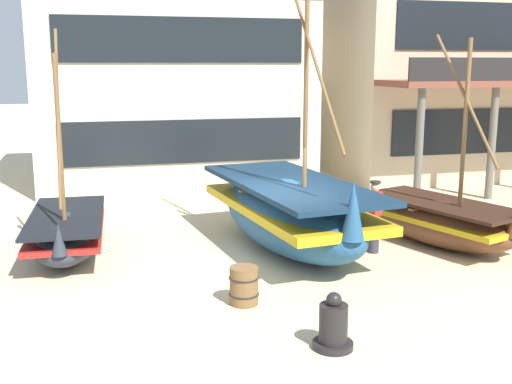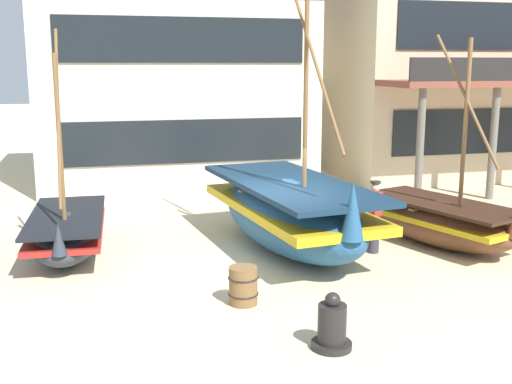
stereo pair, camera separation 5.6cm
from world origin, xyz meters
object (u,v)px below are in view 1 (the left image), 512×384
(wooden_barrel, at_px, (244,286))
(harbor_building_main, at_px, (171,88))
(harbor_building_annex, at_px, (454,78))
(fishing_boat_near_left, at_px, (67,232))
(fisherman_by_hull, at_px, (374,217))
(capstan_winch, at_px, (333,326))
(fishing_boat_centre_large, at_px, (290,212))
(fishing_boat_far_right, at_px, (442,221))

(wooden_barrel, height_order, harbor_building_main, harbor_building_main)
(harbor_building_annex, bearing_deg, fishing_boat_near_left, -152.72)
(fishing_boat_near_left, distance_m, wooden_barrel, 5.11)
(fisherman_by_hull, relative_size, wooden_barrel, 2.41)
(wooden_barrel, distance_m, harbor_building_annex, 16.23)
(fishing_boat_near_left, distance_m, harbor_building_main, 10.27)
(capstan_winch, relative_size, harbor_building_main, 0.09)
(fishing_boat_near_left, relative_size, wooden_barrel, 7.20)
(fishing_boat_centre_large, xyz_separation_m, fishing_boat_far_right, (3.63, -0.57, -0.30))
(wooden_barrel, distance_m, harbor_building_main, 13.52)
(fishing_boat_far_right, xyz_separation_m, fisherman_by_hull, (-1.83, -0.12, 0.23))
(capstan_winch, relative_size, harbor_building_annex, 0.10)
(fisherman_by_hull, height_order, harbor_building_main, harbor_building_main)
(fishing_boat_far_right, bearing_deg, fisherman_by_hull, -176.16)
(fishing_boat_centre_large, height_order, harbor_building_annex, harbor_building_annex)
(fishing_boat_centre_large, distance_m, capstan_winch, 5.25)
(capstan_winch, bearing_deg, harbor_building_main, 91.89)
(fishing_boat_near_left, relative_size, harbor_building_main, 0.51)
(fishing_boat_centre_large, bearing_deg, harbor_building_main, 98.17)
(fishing_boat_centre_large, relative_size, fishing_boat_far_right, 1.46)
(fishing_boat_near_left, xyz_separation_m, harbor_building_annex, (14.28, 7.37, 3.21))
(fishing_boat_near_left, xyz_separation_m, harbor_building_main, (3.59, 9.18, 2.89))
(fishing_boat_far_right, bearing_deg, wooden_barrel, -155.81)
(fishing_boat_centre_large, distance_m, wooden_barrel, 3.59)
(fishing_boat_centre_large, height_order, fisherman_by_hull, fishing_boat_centre_large)
(fishing_boat_centre_large, height_order, capstan_winch, fishing_boat_centre_large)
(fishing_boat_centre_large, bearing_deg, fishing_boat_far_right, -8.91)
(fishing_boat_far_right, relative_size, harbor_building_annex, 0.53)
(fishing_boat_far_right, height_order, harbor_building_main, harbor_building_main)
(fishing_boat_near_left, height_order, wooden_barrel, fishing_boat_near_left)
(fishing_boat_far_right, distance_m, fisherman_by_hull, 1.85)
(wooden_barrel, bearing_deg, harbor_building_annex, 45.67)
(fisherman_by_hull, xyz_separation_m, capstan_winch, (-2.75, -4.44, -0.48))
(harbor_building_annex, bearing_deg, wooden_barrel, -134.33)
(fisherman_by_hull, bearing_deg, fishing_boat_centre_large, 158.96)
(fishing_boat_near_left, height_order, fishing_boat_far_right, fishing_boat_near_left)
(fisherman_by_hull, distance_m, capstan_winch, 5.25)
(capstan_winch, distance_m, harbor_building_annex, 17.22)
(harbor_building_main, bearing_deg, wooden_barrel, -91.72)
(fishing_boat_near_left, bearing_deg, fishing_boat_centre_large, -10.74)
(capstan_winch, bearing_deg, harbor_building_annex, 52.86)
(harbor_building_annex, bearing_deg, fisherman_by_hull, -129.56)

